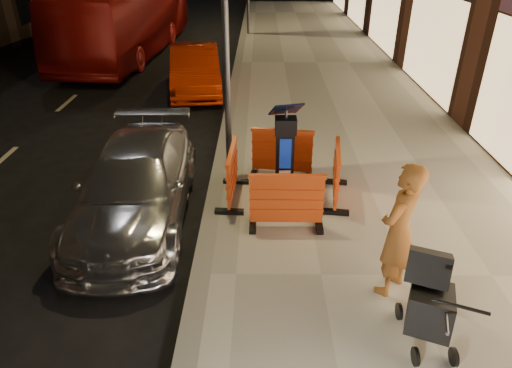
{
  "coord_description": "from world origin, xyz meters",
  "views": [
    {
      "loc": [
        0.86,
        -5.18,
        4.52
      ],
      "look_at": [
        0.8,
        1.0,
        1.1
      ],
      "focal_mm": 32.0,
      "sensor_mm": 36.0,
      "label": 1
    }
  ],
  "objects_px": {
    "car_silver": "(140,216)",
    "barrier_bldgside": "(336,174)",
    "parking_kiosk": "(285,155)",
    "barrier_back": "(282,152)",
    "barrier_kerbside": "(232,174)",
    "stroller": "(431,304)",
    "barrier_front": "(287,201)",
    "man": "(399,231)",
    "bus_doubledecker": "(134,53)",
    "car_red": "(196,91)"
  },
  "relations": [
    {
      "from": "barrier_back",
      "to": "barrier_bldgside",
      "type": "distance_m",
      "value": 1.34
    },
    {
      "from": "car_red",
      "to": "barrier_back",
      "type": "bearing_deg",
      "value": -75.61
    },
    {
      "from": "barrier_front",
      "to": "man",
      "type": "distance_m",
      "value": 2.1
    },
    {
      "from": "bus_doubledecker",
      "to": "parking_kiosk",
      "type": "bearing_deg",
      "value": -60.77
    },
    {
      "from": "parking_kiosk",
      "to": "barrier_back",
      "type": "bearing_deg",
      "value": 95.4
    },
    {
      "from": "stroller",
      "to": "barrier_front",
      "type": "bearing_deg",
      "value": 144.75
    },
    {
      "from": "barrier_kerbside",
      "to": "man",
      "type": "bearing_deg",
      "value": -133.36
    },
    {
      "from": "parking_kiosk",
      "to": "car_red",
      "type": "distance_m",
      "value": 7.54
    },
    {
      "from": "barrier_kerbside",
      "to": "barrier_bldgside",
      "type": "xyz_separation_m",
      "value": [
        1.9,
        0.0,
        0.0
      ]
    },
    {
      "from": "parking_kiosk",
      "to": "barrier_back",
      "type": "relative_size",
      "value": 1.4
    },
    {
      "from": "barrier_back",
      "to": "man",
      "type": "xyz_separation_m",
      "value": [
        1.37,
        -3.42,
        0.47
      ]
    },
    {
      "from": "car_silver",
      "to": "stroller",
      "type": "relative_size",
      "value": 4.13
    },
    {
      "from": "barrier_back",
      "to": "bus_doubledecker",
      "type": "xyz_separation_m",
      "value": [
        -5.87,
        11.31,
        -0.64
      ]
    },
    {
      "from": "barrier_front",
      "to": "barrier_back",
      "type": "bearing_deg",
      "value": 90.4
    },
    {
      "from": "barrier_bldgside",
      "to": "car_silver",
      "type": "bearing_deg",
      "value": 104.34
    },
    {
      "from": "parking_kiosk",
      "to": "barrier_bldgside",
      "type": "xyz_separation_m",
      "value": [
        0.95,
        0.0,
        -0.39
      ]
    },
    {
      "from": "car_red",
      "to": "barrier_bldgside",
      "type": "bearing_deg",
      "value": -71.87
    },
    {
      "from": "barrier_front",
      "to": "bus_doubledecker",
      "type": "bearing_deg",
      "value": 114.34
    },
    {
      "from": "stroller",
      "to": "parking_kiosk",
      "type": "bearing_deg",
      "value": 136.74
    },
    {
      "from": "bus_doubledecker",
      "to": "stroller",
      "type": "relative_size",
      "value": 9.99
    },
    {
      "from": "barrier_front",
      "to": "barrier_back",
      "type": "xyz_separation_m",
      "value": [
        0.0,
        1.9,
        0.0
      ]
    },
    {
      "from": "car_silver",
      "to": "barrier_kerbside",
      "type": "bearing_deg",
      "value": 12.23
    },
    {
      "from": "barrier_front",
      "to": "man",
      "type": "xyz_separation_m",
      "value": [
        1.37,
        -1.52,
        0.47
      ]
    },
    {
      "from": "stroller",
      "to": "barrier_kerbside",
      "type": "bearing_deg",
      "value": 148.55
    },
    {
      "from": "barrier_kerbside",
      "to": "man",
      "type": "xyz_separation_m",
      "value": [
        2.32,
        -2.47,
        0.47
      ]
    },
    {
      "from": "barrier_bldgside",
      "to": "barrier_back",
      "type": "bearing_deg",
      "value": 52.4
    },
    {
      "from": "barrier_back",
      "to": "barrier_bldgside",
      "type": "bearing_deg",
      "value": -36.6
    },
    {
      "from": "car_silver",
      "to": "man",
      "type": "bearing_deg",
      "value": -29.4
    },
    {
      "from": "car_silver",
      "to": "car_red",
      "type": "bearing_deg",
      "value": 86.95
    },
    {
      "from": "barrier_front",
      "to": "car_red",
      "type": "distance_m",
      "value": 8.4
    },
    {
      "from": "barrier_front",
      "to": "man",
      "type": "bearing_deg",
      "value": -47.51
    },
    {
      "from": "car_red",
      "to": "parking_kiosk",
      "type": "bearing_deg",
      "value": -78.41
    },
    {
      "from": "barrier_kerbside",
      "to": "bus_doubledecker",
      "type": "relative_size",
      "value": 0.12
    },
    {
      "from": "car_red",
      "to": "stroller",
      "type": "xyz_separation_m",
      "value": [
        4.1,
        -10.4,
        0.7
      ]
    },
    {
      "from": "parking_kiosk",
      "to": "stroller",
      "type": "relative_size",
      "value": 1.62
    },
    {
      "from": "barrier_bldgside",
      "to": "car_red",
      "type": "bearing_deg",
      "value": 33.72
    },
    {
      "from": "car_silver",
      "to": "barrier_bldgside",
      "type": "bearing_deg",
      "value": 4.57
    },
    {
      "from": "bus_doubledecker",
      "to": "stroller",
      "type": "bearing_deg",
      "value": -60.89
    },
    {
      "from": "barrier_back",
      "to": "stroller",
      "type": "xyz_separation_m",
      "value": [
        1.57,
        -4.32,
        0.05
      ]
    },
    {
      "from": "bus_doubledecker",
      "to": "stroller",
      "type": "height_order",
      "value": "bus_doubledecker"
    },
    {
      "from": "stroller",
      "to": "man",
      "type": "bearing_deg",
      "value": 124.26
    },
    {
      "from": "car_silver",
      "to": "stroller",
      "type": "bearing_deg",
      "value": -37.39
    },
    {
      "from": "car_red",
      "to": "stroller",
      "type": "distance_m",
      "value": 11.2
    },
    {
      "from": "barrier_back",
      "to": "man",
      "type": "distance_m",
      "value": 3.71
    },
    {
      "from": "bus_doubledecker",
      "to": "barrier_bldgside",
      "type": "bearing_deg",
      "value": -57.27
    },
    {
      "from": "car_silver",
      "to": "car_red",
      "type": "distance_m",
      "value": 7.47
    },
    {
      "from": "barrier_kerbside",
      "to": "car_red",
      "type": "distance_m",
      "value": 7.23
    },
    {
      "from": "parking_kiosk",
      "to": "man",
      "type": "height_order",
      "value": "man"
    },
    {
      "from": "parking_kiosk",
      "to": "car_silver",
      "type": "height_order",
      "value": "parking_kiosk"
    },
    {
      "from": "barrier_bldgside",
      "to": "car_red",
      "type": "distance_m",
      "value": 7.87
    }
  ]
}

